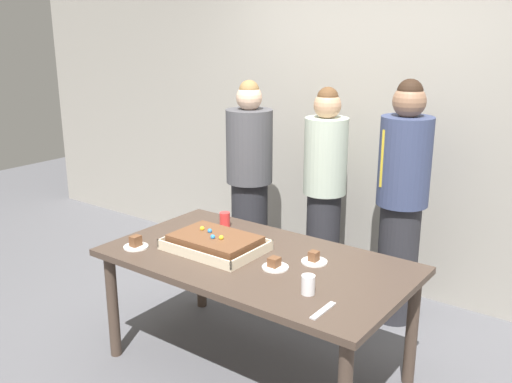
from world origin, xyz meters
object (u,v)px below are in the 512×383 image
object	(u,v)px
drink_cup_nearest	(225,220)
person_green_shirt_behind	(249,183)
cake_server_utensil	(323,311)
person_serving_front	(402,200)
sheet_cake	(215,243)
drink_cup_middle	(308,285)
plated_slice_near_right	(314,259)
plated_slice_far_left	(275,265)
party_table	(256,270)
plated_slice_near_left	(136,244)
person_striped_tie_right	(324,190)

from	to	relation	value
drink_cup_nearest	person_green_shirt_behind	size ratio (longest dim) A/B	0.06
drink_cup_nearest	cake_server_utensil	size ratio (longest dim) A/B	0.50
person_serving_front	person_green_shirt_behind	world-z (taller)	person_serving_front
sheet_cake	cake_server_utensil	xyz separation A→B (m)	(0.92, -0.29, -0.04)
sheet_cake	drink_cup_middle	world-z (taller)	sheet_cake
plated_slice_near_right	sheet_cake	bearing A→B (deg)	-162.40
plated_slice_near_right	cake_server_utensil	distance (m)	0.58
plated_slice_far_left	cake_server_utensil	world-z (taller)	plated_slice_far_left
plated_slice_near_right	person_green_shirt_behind	distance (m)	1.35
cake_server_utensil	plated_slice_far_left	bearing A→B (deg)	149.40
party_table	plated_slice_near_right	distance (m)	0.35
plated_slice_near_left	sheet_cake	bearing A→B (deg)	32.65
drink_cup_middle	party_table	bearing A→B (deg)	155.98
cake_server_utensil	person_green_shirt_behind	size ratio (longest dim) A/B	0.12
party_table	cake_server_utensil	xyz separation A→B (m)	(0.64, -0.33, 0.08)
party_table	person_striped_tie_right	distance (m)	1.20
party_table	person_green_shirt_behind	size ratio (longest dim) A/B	1.08
sheet_cake	plated_slice_near_left	size ratio (longest dim) A/B	3.83
plated_slice_near_right	drink_cup_middle	bearing A→B (deg)	-63.62
plated_slice_near_left	plated_slice_near_right	xyz separation A→B (m)	(1.00, 0.45, -0.00)
plated_slice_far_left	sheet_cake	bearing A→B (deg)	178.35
cake_server_utensil	person_serving_front	bearing A→B (deg)	98.42
plated_slice_near_right	person_striped_tie_right	bearing A→B (deg)	116.94
person_serving_front	drink_cup_middle	bearing A→B (deg)	34.19
plated_slice_near_left	drink_cup_middle	xyz separation A→B (m)	(1.17, 0.09, 0.03)
plated_slice_near_left	cake_server_utensil	size ratio (longest dim) A/B	0.75
plated_slice_far_left	person_green_shirt_behind	world-z (taller)	person_green_shirt_behind
drink_cup_middle	cake_server_utensil	world-z (taller)	drink_cup_middle
sheet_cake	person_green_shirt_behind	distance (m)	1.11
drink_cup_nearest	sheet_cake	bearing A→B (deg)	-58.81
cake_server_utensil	drink_cup_middle	bearing A→B (deg)	143.25
plated_slice_far_left	person_striped_tie_right	xyz separation A→B (m)	(-0.38, 1.22, 0.09)
plated_slice_near_right	plated_slice_far_left	xyz separation A→B (m)	(-0.14, -0.20, 0.00)
plated_slice_near_left	person_green_shirt_behind	world-z (taller)	person_green_shirt_behind
plated_slice_far_left	party_table	bearing A→B (deg)	162.42
plated_slice_near_left	person_striped_tie_right	distance (m)	1.55
plated_slice_near_left	person_striped_tie_right	size ratio (longest dim) A/B	0.09
party_table	sheet_cake	size ratio (longest dim) A/B	3.12
sheet_cake	person_striped_tie_right	bearing A→B (deg)	86.88
drink_cup_nearest	plated_slice_far_left	bearing A→B (deg)	-28.84
person_serving_front	plated_slice_near_right	bearing A→B (deg)	24.46
person_serving_front	person_green_shirt_behind	distance (m)	1.21
party_table	person_green_shirt_behind	bearing A→B (deg)	128.81
cake_server_utensil	plated_slice_near_right	bearing A→B (deg)	125.02
plated_slice_far_left	person_green_shirt_behind	bearing A→B (deg)	132.93
party_table	drink_cup_nearest	xyz separation A→B (m)	(-0.49, 0.31, 0.13)
plated_slice_far_left	plated_slice_near_right	bearing A→B (deg)	55.43
drink_cup_nearest	cake_server_utensil	distance (m)	1.30
plated_slice_near_right	party_table	bearing A→B (deg)	-154.84
plated_slice_far_left	person_serving_front	size ratio (longest dim) A/B	0.09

